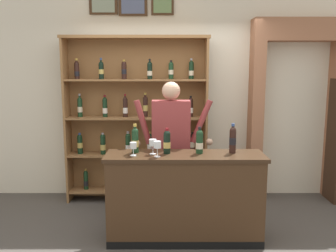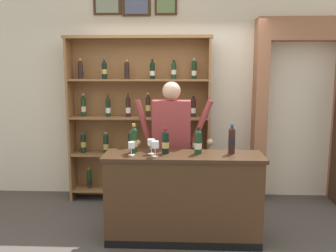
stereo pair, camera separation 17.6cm
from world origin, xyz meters
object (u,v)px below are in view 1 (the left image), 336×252
(tasting_bottle_bianco, at_px, (199,141))
(tasting_counter, at_px, (184,197))
(wine_glass_left, at_px, (133,146))
(tasting_bottle_grappa, at_px, (167,142))
(wine_shelf, at_px, (136,116))
(shopkeeper, at_px, (171,136))
(tasting_bottle_brunello, at_px, (232,139))
(wine_glass_center, at_px, (153,143))
(tasting_bottle_riserva, at_px, (135,140))
(wine_glass_right, at_px, (157,145))

(tasting_bottle_bianco, bearing_deg, tasting_counter, -165.44)
(wine_glass_left, bearing_deg, tasting_bottle_bianco, 8.80)
(tasting_counter, bearing_deg, tasting_bottle_grappa, 168.92)
(wine_shelf, bearing_deg, shopkeeper, -57.45)
(tasting_bottle_brunello, relative_size, wine_glass_center, 1.99)
(tasting_counter, distance_m, wine_glass_center, 0.69)
(tasting_bottle_grappa, height_order, wine_glass_center, tasting_bottle_grappa)
(tasting_counter, height_order, tasting_bottle_riserva, tasting_bottle_riserva)
(tasting_bottle_bianco, bearing_deg, shopkeeper, 122.85)
(tasting_bottle_brunello, bearing_deg, tasting_counter, -173.08)
(tasting_bottle_bianco, distance_m, wine_glass_right, 0.47)
(tasting_bottle_bianco, xyz_separation_m, tasting_bottle_brunello, (0.36, 0.02, 0.02))
(tasting_bottle_brunello, distance_m, wine_glass_left, 1.06)
(shopkeeper, relative_size, wine_glass_center, 10.62)
(wine_glass_right, bearing_deg, tasting_bottle_riserva, 142.16)
(wine_shelf, relative_size, shopkeeper, 1.34)
(wine_shelf, relative_size, wine_glass_center, 14.25)
(wine_shelf, height_order, shopkeeper, wine_shelf)
(tasting_counter, distance_m, wine_glass_right, 0.68)
(tasting_bottle_brunello, height_order, wine_glass_left, tasting_bottle_brunello)
(shopkeeper, relative_size, tasting_bottle_brunello, 5.34)
(shopkeeper, height_order, wine_glass_center, shopkeeper)
(tasting_bottle_grappa, bearing_deg, tasting_bottle_bianco, 0.48)
(tasting_bottle_grappa, height_order, wine_glass_left, tasting_bottle_grappa)
(shopkeeper, xyz_separation_m, wine_glass_left, (-0.40, -0.57, -0.00))
(wine_shelf, distance_m, tasting_bottle_brunello, 1.64)
(tasting_bottle_brunello, height_order, wine_glass_right, tasting_bottle_brunello)
(wine_glass_center, bearing_deg, wine_shelf, 102.54)
(tasting_bottle_bianco, bearing_deg, wine_glass_left, -171.20)
(tasting_counter, xyz_separation_m, tasting_bottle_riserva, (-0.53, 0.08, 0.62))
(tasting_counter, xyz_separation_m, wine_glass_left, (-0.54, -0.07, 0.58))
(shopkeeper, bearing_deg, wine_shelf, 122.55)
(wine_glass_center, bearing_deg, wine_glass_right, -65.79)
(shopkeeper, bearing_deg, wine_glass_center, -111.38)
(wine_glass_right, bearing_deg, tasting_bottle_grappa, 56.71)
(shopkeeper, xyz_separation_m, wine_glass_center, (-0.20, -0.50, 0.02))
(tasting_bottle_bianco, height_order, wine_glass_center, tasting_bottle_bianco)
(shopkeeper, bearing_deg, tasting_bottle_bianco, -57.15)
(tasting_bottle_riserva, relative_size, wine_glass_center, 1.94)
(tasting_bottle_grappa, bearing_deg, shopkeeper, 84.07)
(tasting_bottle_grappa, relative_size, tasting_bottle_brunello, 0.86)
(tasting_bottle_riserva, distance_m, wine_glass_center, 0.21)
(shopkeeper, relative_size, tasting_bottle_riserva, 5.46)
(wine_shelf, bearing_deg, wine_glass_right, -76.44)
(tasting_bottle_riserva, xyz_separation_m, wine_glass_left, (-0.01, -0.14, -0.04))
(tasting_counter, relative_size, tasting_bottle_bianco, 5.89)
(shopkeeper, bearing_deg, tasting_bottle_brunello, -33.91)
(shopkeeper, distance_m, tasting_bottle_bianco, 0.55)
(tasting_bottle_bianco, relative_size, wine_glass_left, 2.02)
(tasting_bottle_bianco, relative_size, wine_glass_center, 1.79)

